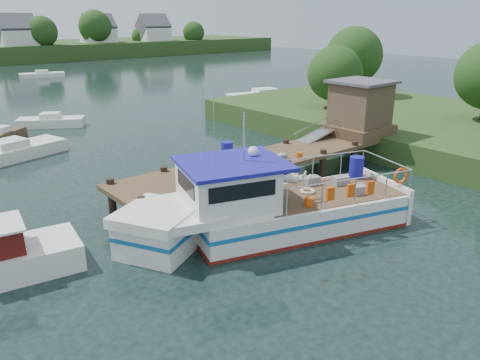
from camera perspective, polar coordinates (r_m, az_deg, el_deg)
ground_plane at (r=21.73m, az=-0.50°, el=-1.67°), size 160.00×160.00×0.00m
near_shore at (r=33.76m, az=23.39°, el=7.95°), size 16.00×30.00×7.76m
dock at (r=25.53m, az=10.95°, el=6.42°), size 16.60×3.00×4.78m
lobster_boat at (r=17.53m, az=2.84°, el=-3.44°), size 11.45×6.07×5.57m
moored_rowboat at (r=34.54m, az=-26.99°, el=4.80°), size 3.47×3.05×1.01m
moored_far at (r=70.08m, az=-22.98°, el=11.73°), size 5.98×3.33×0.97m
moored_a at (r=29.99m, az=-26.22°, el=3.08°), size 6.50×3.65×1.13m
moored_b at (r=37.83m, az=-22.05°, el=6.62°), size 4.87×3.81×1.04m
moored_c at (r=46.75m, az=3.02°, el=10.21°), size 7.64×4.22×1.14m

